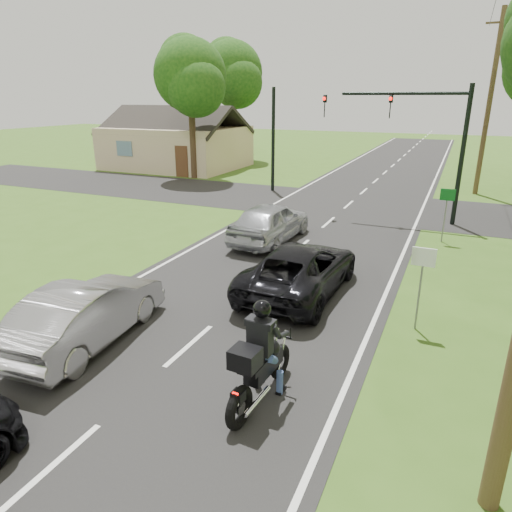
# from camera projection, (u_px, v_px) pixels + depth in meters

# --- Properties ---
(ground) EXTENTS (140.00, 140.00, 0.00)m
(ground) POSITION_uv_depth(u_px,v_px,m) (189.00, 346.00, 10.58)
(ground) COLOR #365919
(ground) RESTS_ON ground
(road) EXTENTS (8.00, 100.00, 0.01)m
(road) POSITION_uv_depth(u_px,v_px,m) (316.00, 234.00, 19.20)
(road) COLOR black
(road) RESTS_ON ground
(cross_road) EXTENTS (60.00, 7.00, 0.01)m
(cross_road) POSITION_uv_depth(u_px,v_px,m) (349.00, 205.00, 24.38)
(cross_road) COLOR black
(cross_road) RESTS_ON ground
(motorcycle_rider) EXTENTS (0.69, 2.43, 2.09)m
(motorcycle_rider) POSITION_uv_depth(u_px,v_px,m) (259.00, 364.00, 8.38)
(motorcycle_rider) COLOR black
(motorcycle_rider) RESTS_ON ground
(dark_suv) EXTENTS (2.50, 5.18, 1.42)m
(dark_suv) POSITION_uv_depth(u_px,v_px,m) (300.00, 269.00, 13.28)
(dark_suv) COLOR black
(dark_suv) RESTS_ON road
(silver_sedan) EXTENTS (1.97, 4.57, 1.46)m
(silver_sedan) POSITION_uv_depth(u_px,v_px,m) (87.00, 313.00, 10.53)
(silver_sedan) COLOR #A9A9AE
(silver_sedan) RESTS_ON road
(silver_suv) EXTENTS (2.07, 4.72, 1.58)m
(silver_suv) POSITION_uv_depth(u_px,v_px,m) (270.00, 222.00, 17.99)
(silver_suv) COLOR #AAADB3
(silver_suv) RESTS_ON road
(traffic_signal) EXTENTS (6.38, 0.44, 6.00)m
(traffic_signal) POSITION_uv_depth(u_px,v_px,m) (420.00, 129.00, 20.00)
(traffic_signal) COLOR black
(traffic_signal) RESTS_ON ground
(signal_pole_far) EXTENTS (0.20, 0.20, 6.00)m
(signal_pole_far) POSITION_uv_depth(u_px,v_px,m) (273.00, 141.00, 27.11)
(signal_pole_far) COLOR black
(signal_pole_far) RESTS_ON ground
(utility_pole_far) EXTENTS (1.60, 0.28, 10.00)m
(utility_pole_far) POSITION_uv_depth(u_px,v_px,m) (489.00, 104.00, 25.49)
(utility_pole_far) COLOR brown
(utility_pole_far) RESTS_ON ground
(sign_white) EXTENTS (0.55, 0.07, 2.12)m
(sign_white) POSITION_uv_depth(u_px,v_px,m) (422.00, 269.00, 10.82)
(sign_white) COLOR slate
(sign_white) RESTS_ON ground
(sign_green) EXTENTS (0.55, 0.07, 2.12)m
(sign_green) POSITION_uv_depth(u_px,v_px,m) (447.00, 202.00, 17.64)
(sign_green) COLOR slate
(sign_green) RESTS_ON ground
(tree_left_near) EXTENTS (5.12, 4.96, 9.22)m
(tree_left_near) POSITION_uv_depth(u_px,v_px,m) (192.00, 80.00, 29.99)
(tree_left_near) COLOR #332316
(tree_left_near) RESTS_ON ground
(tree_left_far) EXTENTS (5.76, 5.58, 10.14)m
(tree_left_far) POSITION_uv_depth(u_px,v_px,m) (233.00, 76.00, 39.15)
(tree_left_far) COLOR #332316
(tree_left_far) RESTS_ON ground
(house) EXTENTS (10.20, 8.00, 4.84)m
(house) POSITION_uv_depth(u_px,v_px,m) (177.00, 145.00, 36.84)
(house) COLOR tan
(house) RESTS_ON ground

